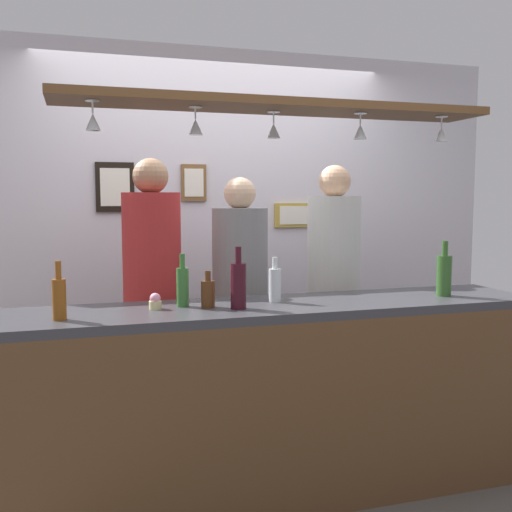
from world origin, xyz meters
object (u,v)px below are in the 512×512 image
object	(u,v)px
bottle_beer_brown_stubby	(208,293)
bottle_beer_amber_tall	(59,297)
bottle_soda_clear	(275,284)
person_right_white_patterned_shirt	(333,273)
bottle_beer_green_import	(183,286)
picture_frame_lower_pair	(294,215)
picture_frame_caricature	(115,187)
bottle_wine_dark_red	(238,284)
person_left_red_shirt	(152,278)
cupcake	(155,302)
bottle_champagne_green	(444,274)
picture_frame_crest	(194,183)
person_middle_grey_shirt	(240,285)

from	to	relation	value
bottle_beer_brown_stubby	bottle_beer_amber_tall	distance (m)	0.69
bottle_soda_clear	person_right_white_patterned_shirt	bearing A→B (deg)	45.83
bottle_beer_amber_tall	bottle_beer_green_import	world-z (taller)	same
person_right_white_patterned_shirt	bottle_beer_amber_tall	world-z (taller)	person_right_white_patterned_shirt
picture_frame_lower_pair	picture_frame_caricature	bearing A→B (deg)	180.00
bottle_wine_dark_red	picture_frame_lower_pair	distance (m)	1.72
bottle_beer_brown_stubby	picture_frame_lower_pair	size ratio (longest dim) A/B	0.60
person_left_red_shirt	bottle_soda_clear	distance (m)	0.84
cupcake	picture_frame_lower_pair	world-z (taller)	picture_frame_lower_pair
bottle_champagne_green	picture_frame_crest	size ratio (longest dim) A/B	1.15
person_right_white_patterned_shirt	bottle_wine_dark_red	world-z (taller)	person_right_white_patterned_shirt
bottle_champagne_green	bottle_beer_green_import	xyz separation A→B (m)	(-1.41, 0.11, -0.01)
bottle_champagne_green	bottle_beer_green_import	bearing A→B (deg)	175.62
bottle_beer_brown_stubby	picture_frame_caricature	size ratio (longest dim) A/B	0.53
person_left_red_shirt	picture_frame_lower_pair	size ratio (longest dim) A/B	5.88
person_left_red_shirt	bottle_beer_green_import	xyz separation A→B (m)	(0.07, -0.62, 0.04)
bottle_champagne_green	picture_frame_crest	world-z (taller)	picture_frame_crest
person_left_red_shirt	picture_frame_caricature	xyz separation A→B (m)	(-0.16, 0.72, 0.54)
person_right_white_patterned_shirt	bottle_beer_amber_tall	size ratio (longest dim) A/B	6.70
person_right_white_patterned_shirt	picture_frame_lower_pair	bearing A→B (deg)	90.46
cupcake	bottle_beer_brown_stubby	bearing A→B (deg)	-6.63
bottle_soda_clear	bottle_champagne_green	distance (m)	0.94
picture_frame_caricature	bottle_champagne_green	bearing A→B (deg)	-41.43
bottle_soda_clear	bottle_beer_brown_stubby	world-z (taller)	bottle_soda_clear
bottle_beer_brown_stubby	picture_frame_crest	world-z (taller)	picture_frame_crest
bottle_beer_green_import	cupcake	distance (m)	0.16
bottle_champagne_green	person_left_red_shirt	bearing A→B (deg)	153.83
bottle_wine_dark_red	picture_frame_lower_pair	bearing A→B (deg)	60.44
cupcake	picture_frame_caricature	distance (m)	1.48
picture_frame_crest	bottle_beer_green_import	bearing A→B (deg)	-103.48
bottle_beer_brown_stubby	picture_frame_caricature	bearing A→B (deg)	103.74
picture_frame_lower_pair	bottle_soda_clear	bearing A→B (deg)	-114.27
picture_frame_caricature	bottle_soda_clear	bearing A→B (deg)	-62.54
cupcake	picture_frame_lower_pair	distance (m)	1.87
person_middle_grey_shirt	picture_frame_caricature	size ratio (longest dim) A/B	4.88
person_right_white_patterned_shirt	bottle_soda_clear	size ratio (longest dim) A/B	7.57
person_left_red_shirt	picture_frame_caricature	bearing A→B (deg)	102.30
bottle_champagne_green	picture_frame_caricature	size ratio (longest dim) A/B	0.88
person_right_white_patterned_shirt	bottle_beer_brown_stubby	size ratio (longest dim) A/B	9.68
picture_frame_lower_pair	picture_frame_caricature	size ratio (longest dim) A/B	0.88
person_right_white_patterned_shirt	bottle_beer_brown_stubby	bearing A→B (deg)	-145.08
bottle_beer_brown_stubby	bottle_beer_green_import	size ratio (longest dim) A/B	0.69
person_left_red_shirt	bottle_champagne_green	world-z (taller)	person_left_red_shirt
bottle_beer_green_import	cupcake	size ratio (longest dim) A/B	3.33
picture_frame_crest	cupcake	bearing A→B (deg)	-108.54
person_middle_grey_shirt	bottle_beer_green_import	bearing A→B (deg)	-126.78
person_left_red_shirt	picture_frame_lower_pair	world-z (taller)	person_left_red_shirt
bottle_soda_clear	cupcake	xyz separation A→B (m)	(-0.61, -0.02, -0.06)
bottle_wine_dark_red	picture_frame_caricature	world-z (taller)	picture_frame_caricature
person_middle_grey_shirt	bottle_beer_brown_stubby	distance (m)	0.77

